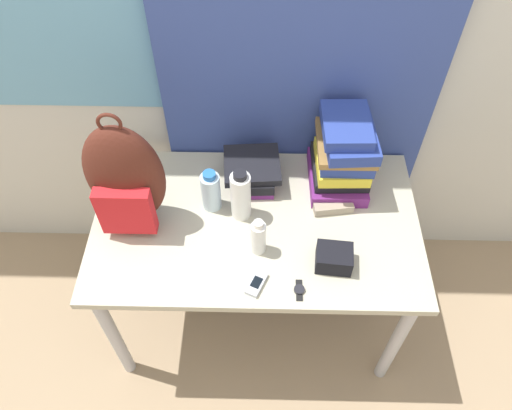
{
  "coord_description": "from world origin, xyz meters",
  "views": [
    {
      "loc": [
        0.02,
        -0.76,
        2.21
      ],
      "look_at": [
        0.0,
        0.36,
        0.8
      ],
      "focal_mm": 35.0,
      "sensor_mm": 36.0,
      "label": 1
    }
  ],
  "objects_px": {
    "cell_phone": "(257,283)",
    "camera_pouch": "(334,258)",
    "sunglasses_case": "(333,207)",
    "backpack": "(125,179)",
    "water_bottle": "(211,191)",
    "book_stack_left": "(253,171)",
    "book_stack_center": "(343,155)",
    "sports_bottle": "(241,195)",
    "wristwatch": "(299,290)",
    "sunscreen_bottle": "(258,237)"
  },
  "relations": [
    {
      "from": "cell_phone",
      "to": "wristwatch",
      "type": "xyz_separation_m",
      "value": [
        0.15,
        -0.02,
        -0.0
      ]
    },
    {
      "from": "book_stack_left",
      "to": "cell_phone",
      "type": "distance_m",
      "value": 0.48
    },
    {
      "from": "backpack",
      "to": "sunglasses_case",
      "type": "relative_size",
      "value": 3.23
    },
    {
      "from": "book_stack_left",
      "to": "camera_pouch",
      "type": "relative_size",
      "value": 1.74
    },
    {
      "from": "sunscreen_bottle",
      "to": "cell_phone",
      "type": "distance_m",
      "value": 0.16
    },
    {
      "from": "book_stack_center",
      "to": "camera_pouch",
      "type": "bearing_deg",
      "value": -97.21
    },
    {
      "from": "backpack",
      "to": "camera_pouch",
      "type": "distance_m",
      "value": 0.77
    },
    {
      "from": "book_stack_left",
      "to": "sports_bottle",
      "type": "bearing_deg",
      "value": -102.94
    },
    {
      "from": "sports_bottle",
      "to": "wristwatch",
      "type": "bearing_deg",
      "value": -57.31
    },
    {
      "from": "sports_bottle",
      "to": "sunglasses_case",
      "type": "relative_size",
      "value": 1.46
    },
    {
      "from": "backpack",
      "to": "sports_bottle",
      "type": "bearing_deg",
      "value": 3.64
    },
    {
      "from": "cell_phone",
      "to": "sunscreen_bottle",
      "type": "bearing_deg",
      "value": 88.72
    },
    {
      "from": "book_stack_left",
      "to": "camera_pouch",
      "type": "bearing_deg",
      "value": -53.08
    },
    {
      "from": "book_stack_center",
      "to": "water_bottle",
      "type": "xyz_separation_m",
      "value": [
        -0.49,
        -0.14,
        -0.06
      ]
    },
    {
      "from": "sunglasses_case",
      "to": "camera_pouch",
      "type": "xyz_separation_m",
      "value": [
        -0.02,
        -0.24,
        0.02
      ]
    },
    {
      "from": "camera_pouch",
      "to": "wristwatch",
      "type": "xyz_separation_m",
      "value": [
        -0.12,
        -0.11,
        -0.03
      ]
    },
    {
      "from": "book_stack_center",
      "to": "sunscreen_bottle",
      "type": "xyz_separation_m",
      "value": [
        -0.31,
        -0.34,
        -0.07
      ]
    },
    {
      "from": "sports_bottle",
      "to": "camera_pouch",
      "type": "relative_size",
      "value": 1.71
    },
    {
      "from": "sunscreen_bottle",
      "to": "sunglasses_case",
      "type": "height_order",
      "value": "sunscreen_bottle"
    },
    {
      "from": "cell_phone",
      "to": "sunglasses_case",
      "type": "bearing_deg",
      "value": 49.52
    },
    {
      "from": "book_stack_center",
      "to": "water_bottle",
      "type": "bearing_deg",
      "value": -164.52
    },
    {
      "from": "backpack",
      "to": "water_bottle",
      "type": "distance_m",
      "value": 0.32
    },
    {
      "from": "sports_bottle",
      "to": "sunglasses_case",
      "type": "height_order",
      "value": "sports_bottle"
    },
    {
      "from": "book_stack_left",
      "to": "cell_phone",
      "type": "height_order",
      "value": "book_stack_left"
    },
    {
      "from": "backpack",
      "to": "sports_bottle",
      "type": "distance_m",
      "value": 0.41
    },
    {
      "from": "backpack",
      "to": "water_bottle",
      "type": "height_order",
      "value": "backpack"
    },
    {
      "from": "book_stack_left",
      "to": "water_bottle",
      "type": "relative_size",
      "value": 1.27
    },
    {
      "from": "water_bottle",
      "to": "backpack",
      "type": "bearing_deg",
      "value": -167.43
    },
    {
      "from": "water_bottle",
      "to": "sunglasses_case",
      "type": "bearing_deg",
      "value": -1.4
    },
    {
      "from": "backpack",
      "to": "sunscreen_bottle",
      "type": "distance_m",
      "value": 0.5
    },
    {
      "from": "water_bottle",
      "to": "cell_phone",
      "type": "xyz_separation_m",
      "value": [
        0.18,
        -0.34,
        -0.08
      ]
    },
    {
      "from": "book_stack_center",
      "to": "sports_bottle",
      "type": "height_order",
      "value": "book_stack_center"
    },
    {
      "from": "book_stack_center",
      "to": "sports_bottle",
      "type": "bearing_deg",
      "value": -155.38
    },
    {
      "from": "wristwatch",
      "to": "water_bottle",
      "type": "bearing_deg",
      "value": 131.54
    },
    {
      "from": "book_stack_center",
      "to": "sunglasses_case",
      "type": "height_order",
      "value": "book_stack_center"
    },
    {
      "from": "backpack",
      "to": "camera_pouch",
      "type": "bearing_deg",
      "value": -14.79
    },
    {
      "from": "cell_phone",
      "to": "backpack",
      "type": "bearing_deg",
      "value": 148.47
    },
    {
      "from": "cell_phone",
      "to": "camera_pouch",
      "type": "height_order",
      "value": "camera_pouch"
    },
    {
      "from": "book_stack_left",
      "to": "sports_bottle",
      "type": "relative_size",
      "value": 1.02
    },
    {
      "from": "sports_bottle",
      "to": "sunglasses_case",
      "type": "distance_m",
      "value": 0.36
    },
    {
      "from": "water_bottle",
      "to": "camera_pouch",
      "type": "relative_size",
      "value": 1.37
    },
    {
      "from": "camera_pouch",
      "to": "water_bottle",
      "type": "bearing_deg",
      "value": 150.19
    },
    {
      "from": "book_stack_left",
      "to": "book_stack_center",
      "type": "xyz_separation_m",
      "value": [
        0.34,
        0.0,
        0.1
      ]
    },
    {
      "from": "cell_phone",
      "to": "camera_pouch",
      "type": "relative_size",
      "value": 0.81
    },
    {
      "from": "sports_bottle",
      "to": "cell_phone",
      "type": "bearing_deg",
      "value": -78.18
    },
    {
      "from": "book_stack_center",
      "to": "wristwatch",
      "type": "distance_m",
      "value": 0.55
    },
    {
      "from": "sports_bottle",
      "to": "book_stack_center",
      "type": "bearing_deg",
      "value": 24.62
    },
    {
      "from": "backpack",
      "to": "sunscreen_bottle",
      "type": "bearing_deg",
      "value": -16.47
    },
    {
      "from": "book_stack_left",
      "to": "backpack",
      "type": "bearing_deg",
      "value": -155.63
    },
    {
      "from": "water_bottle",
      "to": "sports_bottle",
      "type": "distance_m",
      "value": 0.12
    }
  ]
}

